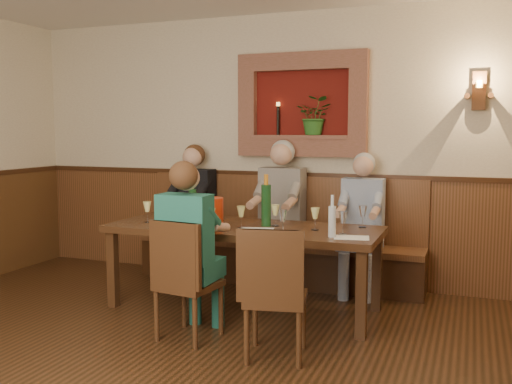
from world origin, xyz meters
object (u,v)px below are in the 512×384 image
Objects in this scene: wine_bottle_green_b at (193,204)px; person_bench_left at (191,223)px; dining_table at (243,234)px; wine_bottle_green_a at (266,204)px; person_chair_front at (191,265)px; bench at (278,252)px; chair_near_right at (276,320)px; water_bottle at (332,220)px; person_bench_mid at (279,226)px; spittoon_bucket at (211,212)px; person_bench_right at (361,236)px; chair_near_left at (188,304)px.

person_bench_left is at bearing 118.72° from wine_bottle_green_b.
dining_table is 5.26× the size of wine_bottle_green_a.
person_chair_front reaches higher than wine_bottle_green_a.
chair_near_right is at bearing -71.62° from bench.
wine_bottle_green_b is 1.16× the size of water_bottle.
person_bench_left is at bearing -173.66° from bench.
spittoon_bucket is at bearing -107.78° from person_bench_mid.
person_chair_front is 0.98m from wine_bottle_green_a.
chair_near_right is at bearing -98.20° from person_bench_right.
chair_near_right is at bearing -42.73° from spittoon_bucket.
dining_table is 7.14× the size of water_bottle.
wine_bottle_green_b is (-0.53, 0.06, 0.24)m from dining_table.
chair_near_left is 1.30m from water_bottle.
person_chair_front is (0.84, -1.62, -0.03)m from person_bench_left.
spittoon_bucket is (-1.14, -0.97, 0.31)m from person_bench_right.
chair_near_right is 1.66m from wine_bottle_green_b.
water_bottle reaches higher than chair_near_right.
spittoon_bucket is (-0.14, 0.71, 0.61)m from chair_near_left.
chair_near_left is 2.38× the size of wine_bottle_green_b.
person_chair_front is 0.74m from spittoon_bucket.
person_bench_right is 1.01× the size of person_chair_front.
person_chair_front is 3.00× the size of wine_bottle_green_a.
wine_bottle_green_a is (-0.44, 1.01, 0.67)m from chair_near_right.
water_bottle is at bearing -24.60° from wine_bottle_green_a.
chair_near_right is 0.65× the size of person_bench_left.
bench is at bearing 90.00° from dining_table.
person_bench_left reaches higher than dining_table.
person_bench_right is 1.90m from person_chair_front.
spittoon_bucket is (-0.26, -1.07, 0.55)m from bench.
person_bench_right is 1.65m from wine_bottle_green_b.
chair_near_right is at bearing -0.60° from chair_near_left.
person_bench_right reaches higher than chair_near_right.
wine_bottle_green_b is at bearing 127.34° from chair_near_right.
wine_bottle_green_a reaches higher than bench.
person_bench_mid is (0.05, -0.11, 0.29)m from bench.
person_bench_right is at bearing 40.30° from spittoon_bucket.
chair_near_left is 0.68× the size of person_chair_front.
spittoon_bucket is 0.65× the size of wine_bottle_green_b.
chair_near_left is 1.72m from person_bench_mid.
person_chair_front reaches higher than water_bottle.
dining_table is 1.22m from person_bench_right.
wine_bottle_green_b reaches higher than water_bottle.
spittoon_bucket reaches higher than chair_near_left.
wine_bottle_green_a reaches higher than water_bottle.
person_bench_right is (1.84, 0.00, -0.03)m from person_bench_left.
dining_table is at bearing 26.72° from spittoon_bucket.
wine_bottle_green_b is (-0.53, -0.88, 0.58)m from bench.
person_bench_right is at bearing 70.17° from chair_near_right.
wine_bottle_green_a reaches higher than chair_near_left.
wine_bottle_green_a is at bearing 0.41° from wine_bottle_green_b.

